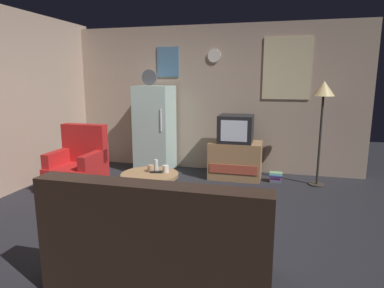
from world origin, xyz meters
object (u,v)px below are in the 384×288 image
coffee_table (150,191)px  crt_tv (236,129)px  mug_ceramic_tan (151,168)px  couch (161,249)px  standing_lamp (323,97)px  tv_stand (235,160)px  book_stack (276,177)px  mug_ceramic_white (166,169)px  armchair (79,168)px  fridge (155,129)px  wine_glass (156,165)px  remote_control (156,172)px

coffee_table → crt_tv: bearing=61.7°
coffee_table → mug_ceramic_tan: 0.28m
couch → standing_lamp: bearing=64.1°
tv_stand → book_stack: bearing=-6.2°
mug_ceramic_white → armchair: armchair is taller
fridge → couch: fridge is taller
standing_lamp → coffee_table: standing_lamp is taller
wine_glass → armchair: armchair is taller
coffee_table → mug_ceramic_white: bearing=30.6°
tv_stand → mug_ceramic_white: 1.67m
remote_control → armchair: armchair is taller
crt_tv → coffee_table: size_ratio=0.75×
mug_ceramic_white → remote_control: bearing=-153.6°
fridge → book_stack: (2.09, -0.14, -0.67)m
remote_control → armchair: size_ratio=0.16×
wine_glass → remote_control: bearing=-67.4°
fridge → coffee_table: 1.84m
wine_glass → mug_ceramic_white: wine_glass is taller
tv_stand → couch: (-0.19, -3.08, 0.01)m
tv_stand → remote_control: (-0.80, -1.55, 0.17)m
wine_glass → mug_ceramic_tan: 0.08m
coffee_table → remote_control: remote_control is taller
mug_ceramic_tan → couch: 1.71m
armchair → couch: size_ratio=0.56×
remote_control → couch: 1.65m
mug_ceramic_tan → armchair: 1.29m
fridge → remote_control: fridge is taller
tv_stand → couch: 3.09m
crt_tv → armchair: size_ratio=0.56×
crt_tv → couch: 3.13m
standing_lamp → couch: (-1.46, -3.01, -1.05)m
coffee_table → couch: size_ratio=0.42×
remote_control → armchair: (-1.33, 0.32, -0.13)m
armchair → mug_ceramic_white: bearing=-10.6°
mug_ceramic_white → mug_ceramic_tan: same height
wine_glass → armchair: bearing=169.5°
coffee_table → mug_ceramic_tan: size_ratio=8.00×
armchair → mug_ceramic_tan: bearing=-13.7°
mug_ceramic_white → mug_ceramic_tan: bearing=-169.8°
couch → wine_glass: bearing=111.8°
tv_stand → wine_glass: bearing=-119.5°
armchair → book_stack: bearing=22.6°
tv_stand → fridge: bearing=177.3°
fridge → couch: bearing=-68.5°
coffee_table → armchair: armchair is taller
fridge → standing_lamp: (2.70, -0.14, 0.60)m
tv_stand → remote_control: 1.75m
wine_glass → remote_control: (0.03, -0.08, -0.06)m
tv_stand → armchair: size_ratio=0.87×
standing_lamp → mug_ceramic_tan: (-2.16, -1.46, -0.85)m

